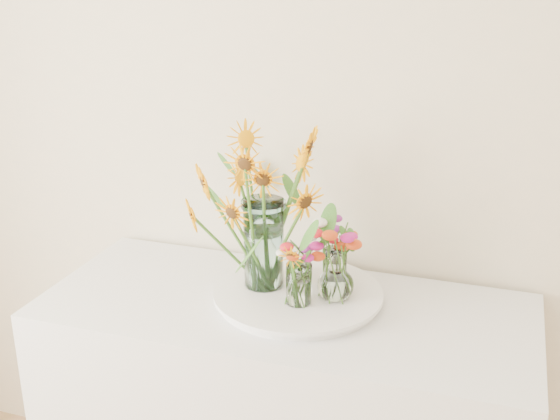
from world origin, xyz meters
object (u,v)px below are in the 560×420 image
object	(u,v)px
mason_jar	(264,244)
small_vase_b	(336,275)
small_vase_c	(335,268)
tray	(298,296)
small_vase_a	(299,285)

from	to	relation	value
mason_jar	small_vase_b	distance (m)	0.23
mason_jar	small_vase_c	world-z (taller)	mason_jar
small_vase_b	small_vase_c	bearing A→B (deg)	105.21
small_vase_b	small_vase_c	xyz separation A→B (m)	(-0.02, 0.08, -0.02)
tray	small_vase_a	xyz separation A→B (m)	(0.02, -0.07, 0.07)
small_vase_a	small_vase_b	xyz separation A→B (m)	(0.09, 0.06, 0.01)
mason_jar	tray	bearing A→B (deg)	-4.47
tray	small_vase_a	bearing A→B (deg)	-71.79
small_vase_a	small_vase_c	world-z (taller)	small_vase_a
small_vase_a	small_vase_c	xyz separation A→B (m)	(0.07, 0.14, -0.00)
mason_jar	small_vase_b	xyz separation A→B (m)	(0.22, -0.02, -0.06)
mason_jar	small_vase_a	xyz separation A→B (m)	(0.13, -0.08, -0.07)
small_vase_a	small_vase_b	distance (m)	0.11
small_vase_c	small_vase_b	bearing A→B (deg)	-74.79
mason_jar	small_vase_c	size ratio (longest dim) A/B	2.30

